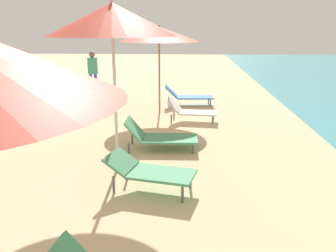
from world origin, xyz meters
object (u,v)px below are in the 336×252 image
object	(u,v)px
lounger_farthest_shoreside	(188,96)
person_walking_near	(93,69)
lounger_fourth_shoreside	(159,136)
lounger_fourth_inland	(149,171)
umbrella_fourth	(112,20)
lounger_farthest_inland	(191,111)
umbrella_farthest	(159,34)

from	to	relation	value
lounger_farthest_shoreside	person_walking_near	xyz separation A→B (m)	(-3.51, 1.69, 0.65)
lounger_fourth_shoreside	lounger_fourth_inland	bearing A→B (deg)	-91.11
lounger_fourth_inland	umbrella_fourth	bearing A→B (deg)	139.72
lounger_fourth_shoreside	lounger_farthest_inland	world-z (taller)	lounger_fourth_shoreside
umbrella_farthest	lounger_farthest_inland	world-z (taller)	umbrella_farthest
lounger_farthest_shoreside	lounger_farthest_inland	world-z (taller)	lounger_farthest_shoreside
umbrella_farthest	lounger_fourth_inland	bearing A→B (deg)	-86.89
person_walking_near	lounger_fourth_inland	bearing A→B (deg)	-174.49
umbrella_fourth	person_walking_near	world-z (taller)	umbrella_fourth
umbrella_farthest	lounger_farthest_shoreside	size ratio (longest dim) A/B	1.59
lounger_fourth_shoreside	lounger_farthest_shoreside	xyz separation A→B (m)	(0.55, 4.39, 0.02)
umbrella_fourth	lounger_fourth_shoreside	bearing A→B (deg)	58.84
umbrella_farthest	lounger_farthest_inland	distance (m)	2.40
lounger_fourth_inland	person_walking_near	xyz separation A→B (m)	(-2.98, 8.07, 0.63)
lounger_fourth_inland	lounger_farthest_inland	world-z (taller)	lounger_farthest_inland
umbrella_fourth	lounger_farthest_inland	xyz separation A→B (m)	(1.32, 3.41, -2.28)
lounger_farthest_shoreside	person_walking_near	size ratio (longest dim) A/B	1.00
umbrella_farthest	lounger_farthest_shoreside	xyz separation A→B (m)	(0.82, 1.04, -1.94)
umbrella_farthest	lounger_farthest_shoreside	world-z (taller)	umbrella_farthest
lounger_fourth_shoreside	person_walking_near	xyz separation A→B (m)	(-2.96, 6.08, 0.67)
lounger_fourth_inland	lounger_farthest_inland	xyz separation A→B (m)	(0.64, 4.31, -0.04)
person_walking_near	lounger_farthest_inland	bearing A→B (deg)	-150.82
lounger_farthest_inland	person_walking_near	size ratio (longest dim) A/B	0.86
lounger_fourth_inland	lounger_fourth_shoreside	bearing A→B (deg)	103.55
lounger_fourth_shoreside	lounger_farthest_shoreside	bearing A→B (deg)	81.13
lounger_fourth_shoreside	umbrella_farthest	world-z (taller)	umbrella_farthest
umbrella_fourth	lounger_fourth_inland	distance (m)	2.51
lounger_fourth_inland	person_walking_near	distance (m)	8.62
lounger_farthest_inland	person_walking_near	distance (m)	5.26
lounger_farthest_shoreside	lounger_farthest_inland	bearing A→B (deg)	-91.25
umbrella_farthest	lounger_fourth_shoreside	bearing A→B (deg)	-85.39
lounger_fourth_shoreside	umbrella_fourth	bearing A→B (deg)	-122.85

